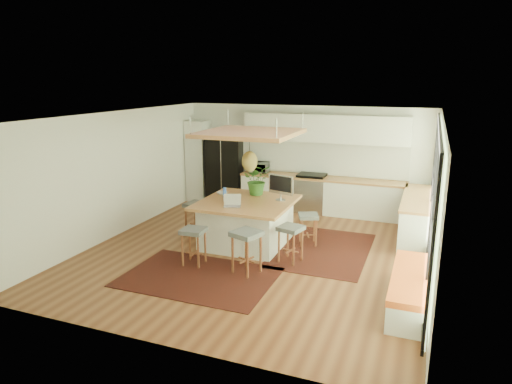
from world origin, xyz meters
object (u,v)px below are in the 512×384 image
at_px(microwave, 259,166).
at_px(fridge, 225,170).
at_px(stool_near_right, 247,254).
at_px(stool_left_side, 196,219).
at_px(island, 247,223).
at_px(monitor, 281,188).
at_px(island_plant, 257,183).
at_px(stool_right_front, 291,244).
at_px(stool_right_back, 308,228).
at_px(laptop, 232,201).
at_px(stool_near_left, 194,246).

bearing_deg(microwave, fridge, 172.53).
height_order(stool_near_right, stool_left_side, stool_near_right).
relative_size(island, monitor, 3.17).
bearing_deg(island_plant, stool_right_front, -46.30).
bearing_deg(stool_right_back, island_plant, 172.64).
bearing_deg(island_plant, laptop, -96.41).
distance_m(stool_right_back, monitor, 1.02).
relative_size(stool_left_side, laptop, 2.08).
distance_m(stool_left_side, island_plant, 1.58).
height_order(stool_near_left, stool_near_right, stool_near_right).
relative_size(island, stool_left_side, 2.53).
xyz_separation_m(stool_near_right, island_plant, (-0.53, 1.93, 0.83)).
relative_size(stool_right_back, laptop, 1.87).
height_order(stool_right_back, monitor, monitor).
distance_m(stool_near_right, stool_right_front, 0.96).
relative_size(fridge, stool_right_back, 2.87).
relative_size(stool_right_front, stool_right_back, 1.07).
bearing_deg(stool_right_front, island_plant, 133.70).
bearing_deg(stool_left_side, monitor, 5.03).
bearing_deg(island, fridge, 122.54).
xyz_separation_m(microwave, island_plant, (0.81, -2.24, 0.09)).
distance_m(island, monitor, 1.01).
distance_m(stool_near_right, stool_right_back, 1.89).
bearing_deg(fridge, stool_near_left, -82.70).
distance_m(island, stool_right_front, 1.27).
relative_size(fridge, stool_near_left, 2.70).
bearing_deg(island_plant, microwave, 109.76).
bearing_deg(island, stool_right_back, 19.65).
distance_m(stool_near_left, stool_right_front, 1.81).
bearing_deg(stool_right_front, stool_right_back, 85.81).
bearing_deg(stool_near_right, fridge, 119.41).
xyz_separation_m(stool_near_right, stool_left_side, (-1.80, 1.49, 0.00)).
distance_m(stool_near_left, stool_near_right, 1.05).
xyz_separation_m(fridge, stool_near_right, (2.34, -4.16, -0.57)).
distance_m(laptop, microwave, 3.39).
relative_size(laptop, monitor, 0.60).
height_order(fridge, stool_right_front, fridge).
relative_size(stool_right_back, microwave, 1.29).
height_order(fridge, microwave, fridge).
bearing_deg(stool_near_left, island, 69.47).
distance_m(fridge, stool_right_front, 4.52).
height_order(island, stool_left_side, island).
height_order(fridge, monitor, fridge).
bearing_deg(stool_near_left, island_plant, 74.87).
bearing_deg(island_plant, stool_right_back, -7.36).
bearing_deg(stool_left_side, stool_right_back, 6.73).
xyz_separation_m(fridge, stool_left_side, (0.54, -2.67, -0.57)).
distance_m(stool_right_front, stool_left_side, 2.49).
relative_size(fridge, monitor, 3.24).
bearing_deg(fridge, stool_near_right, -70.51).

